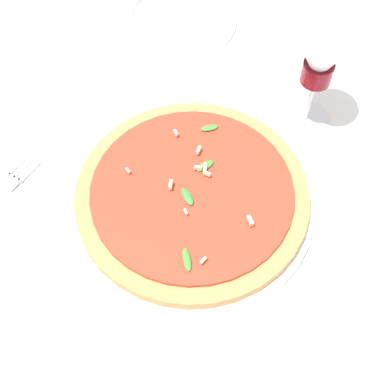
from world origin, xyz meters
TOP-DOWN VIEW (x-y plane):
  - ground_plane at (0.00, 0.00)m, footprint 6.00×6.00m
  - pizza_arugula_main at (0.02, 0.03)m, footprint 0.34×0.34m
  - wine_glass at (0.25, -0.02)m, footprint 0.08×0.08m
  - side_plate_white at (0.32, 0.27)m, footprint 0.20×0.20m

SIDE VIEW (x-z plane):
  - ground_plane at x=0.00m, z-range 0.00..0.00m
  - side_plate_white at x=0.32m, z-range 0.00..0.02m
  - pizza_arugula_main at x=0.02m, z-range -0.01..0.04m
  - wine_glass at x=0.25m, z-range 0.03..0.21m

